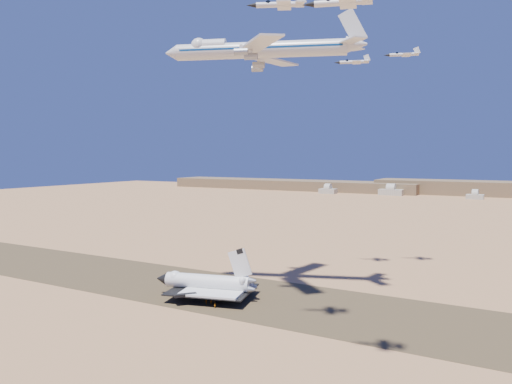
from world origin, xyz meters
The scene contains 13 objects.
ground centered at (0.00, 0.00, 0.00)m, with size 1200.00×1200.00×0.00m, color tan.
runway centered at (0.00, 0.00, 0.03)m, with size 600.00×50.00×0.06m, color brown.
ridgeline centered at (65.32, 527.31, 7.63)m, with size 960.00×90.00×18.00m.
hangars centered at (-64.00, 478.43, 4.83)m, with size 200.50×29.50×30.00m.
shuttle centered at (0.38, -8.91, 5.04)m, with size 38.22×29.33×18.74m.
carrier_747 centered at (13.28, 2.86, 88.48)m, with size 71.45×52.80×18.04m.
crew_a centered at (6.03, -14.39, 0.98)m, with size 0.67×0.44×1.85m, color orange.
crew_b centered at (9.96, -17.75, 0.87)m, with size 0.79×0.46×1.63m, color orange.
crew_c centered at (5.00, -15.87, 0.92)m, with size 1.01×0.52×1.72m, color orange.
chase_jet_a centered at (42.62, -35.66, 90.14)m, with size 14.97×9.13×3.89m.
chase_jet_b centered at (66.26, -53.82, 82.50)m, with size 14.49×8.44×3.69m.
chase_jet_c centered at (33.35, 52.07, 90.38)m, with size 14.77×8.64×3.77m.
chase_jet_d centered at (51.19, 63.92, 93.78)m, with size 14.68×8.56×3.74m.
Camera 1 is at (102.62, -153.53, 51.23)m, focal length 35.00 mm.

